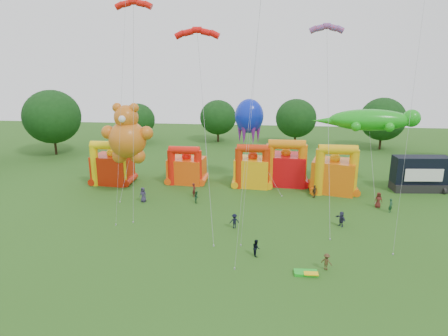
# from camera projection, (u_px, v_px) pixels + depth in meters

# --- Properties ---
(ground) EXTENTS (160.00, 160.00, 0.00)m
(ground) POSITION_uv_depth(u_px,v_px,m) (237.00, 301.00, 30.47)
(ground) COLOR #2A5618
(ground) RESTS_ON ground
(tree_ring) EXTENTS (123.70, 125.80, 12.07)m
(tree_ring) POSITION_uv_depth(u_px,v_px,m) (222.00, 221.00, 29.46)
(tree_ring) COLOR #352314
(tree_ring) RESTS_ON ground
(bouncy_castle_0) EXTENTS (5.51, 4.59, 6.53)m
(bouncy_castle_0) POSITION_uv_depth(u_px,v_px,m) (112.00, 167.00, 57.90)
(bouncy_castle_0) COLOR red
(bouncy_castle_0) RESTS_ON ground
(bouncy_castle_1) EXTENTS (5.40, 4.53, 5.72)m
(bouncy_castle_1) POSITION_uv_depth(u_px,v_px,m) (186.00, 168.00, 58.25)
(bouncy_castle_1) COLOR #FF520D
(bouncy_castle_1) RESTS_ON ground
(bouncy_castle_2) EXTENTS (5.19, 4.33, 6.33)m
(bouncy_castle_2) POSITION_uv_depth(u_px,v_px,m) (252.00, 170.00, 56.64)
(bouncy_castle_2) COLOR #FDAB0D
(bouncy_castle_2) RESTS_ON ground
(bouncy_castle_3) EXTENTS (6.12, 5.07, 6.87)m
(bouncy_castle_3) POSITION_uv_depth(u_px,v_px,m) (285.00, 167.00, 57.38)
(bouncy_castle_3) COLOR red
(bouncy_castle_3) RESTS_ON ground
(bouncy_castle_4) EXTENTS (6.54, 5.75, 6.90)m
(bouncy_castle_4) POSITION_uv_depth(u_px,v_px,m) (334.00, 174.00, 54.11)
(bouncy_castle_4) COLOR orange
(bouncy_castle_4) RESTS_ON ground
(stage_trailer) EXTENTS (7.59, 3.42, 4.84)m
(stage_trailer) POSITION_uv_depth(u_px,v_px,m) (420.00, 174.00, 54.87)
(stage_trailer) COLOR black
(stage_trailer) RESTS_ON ground
(teddy_bear_kite) EXTENTS (6.80, 5.25, 12.41)m
(teddy_bear_kite) POSITION_uv_depth(u_px,v_px,m) (127.00, 139.00, 51.23)
(teddy_bear_kite) COLOR #CC6416
(teddy_bear_kite) RESTS_ON ground
(gecko_kite) EXTENTS (14.42, 9.77, 11.16)m
(gecko_kite) POSITION_uv_depth(u_px,v_px,m) (370.00, 126.00, 54.36)
(gecko_kite) COLOR #18A417
(gecko_kite) RESTS_ON ground
(octopus_kite) EXTENTS (6.96, 8.83, 12.23)m
(octopus_kite) POSITION_uv_depth(u_px,v_px,m) (260.00, 151.00, 56.09)
(octopus_kite) COLOR #0C22BF
(octopus_kite) RESTS_ON ground
(parafoil_kites) EXTENTS (25.65, 14.57, 24.83)m
(parafoil_kites) POSITION_uv_depth(u_px,v_px,m) (208.00, 127.00, 42.00)
(parafoil_kites) COLOR red
(parafoil_kites) RESTS_ON ground
(diamond_kites) EXTENTS (31.03, 14.65, 36.34)m
(diamond_kites) POSITION_uv_depth(u_px,v_px,m) (248.00, 79.00, 37.71)
(diamond_kites) COLOR red
(diamond_kites) RESTS_ON ground
(folded_kite_bundle) EXTENTS (2.03, 1.15, 0.31)m
(folded_kite_bundle) POSITION_uv_depth(u_px,v_px,m) (307.00, 273.00, 34.11)
(folded_kite_bundle) COLOR green
(folded_kite_bundle) RESTS_ON ground
(spectator_0) EXTENTS (1.06, 0.80, 1.94)m
(spectator_0) POSITION_uv_depth(u_px,v_px,m) (143.00, 195.00, 50.78)
(spectator_0) COLOR #2F2844
(spectator_0) RESTS_ON ground
(spectator_1) EXTENTS (0.53, 0.73, 1.85)m
(spectator_1) POSITION_uv_depth(u_px,v_px,m) (194.00, 190.00, 52.72)
(spectator_1) COLOR #4D1916
(spectator_1) RESTS_ON ground
(spectator_2) EXTENTS (0.70, 0.83, 1.53)m
(spectator_2) POSITION_uv_depth(u_px,v_px,m) (197.00, 197.00, 50.55)
(spectator_2) COLOR #1C4727
(spectator_2) RESTS_ON ground
(spectator_3) EXTENTS (1.16, 0.82, 1.64)m
(spectator_3) POSITION_uv_depth(u_px,v_px,m) (234.00, 221.00, 43.09)
(spectator_3) COLOR black
(spectator_3) RESTS_ON ground
(spectator_4) EXTENTS (1.00, 1.03, 1.73)m
(spectator_4) POSITION_uv_depth(u_px,v_px,m) (315.00, 191.00, 52.34)
(spectator_4) COLOR #46321C
(spectator_4) RESTS_ON ground
(spectator_5) EXTENTS (1.19, 1.64, 1.71)m
(spectator_5) POSITION_uv_depth(u_px,v_px,m) (341.00, 219.00, 43.56)
(spectator_5) COLOR #292944
(spectator_5) RESTS_ON ground
(spectator_6) EXTENTS (0.97, 0.65, 1.95)m
(spectator_6) POSITION_uv_depth(u_px,v_px,m) (378.00, 200.00, 48.90)
(spectator_6) COLOR #521D17
(spectator_6) RESTS_ON ground
(spectator_7) EXTENTS (0.71, 0.74, 1.71)m
(spectator_7) POSITION_uv_depth(u_px,v_px,m) (391.00, 206.00, 47.44)
(spectator_7) COLOR #1A4128
(spectator_7) RESTS_ON ground
(spectator_8) EXTENTS (0.81, 0.93, 1.62)m
(spectator_8) POSITION_uv_depth(u_px,v_px,m) (256.00, 248.00, 37.15)
(spectator_8) COLOR black
(spectator_8) RESTS_ON ground
(spectator_9) EXTENTS (1.14, 0.97, 1.53)m
(spectator_9) POSITION_uv_depth(u_px,v_px,m) (326.00, 262.00, 34.73)
(spectator_9) COLOR #47331C
(spectator_9) RESTS_ON ground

